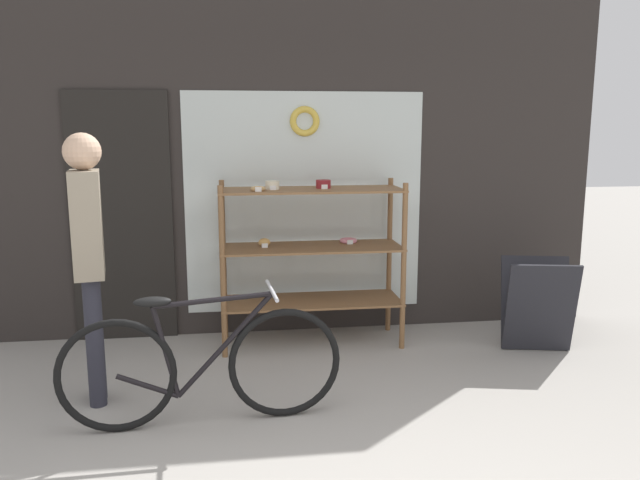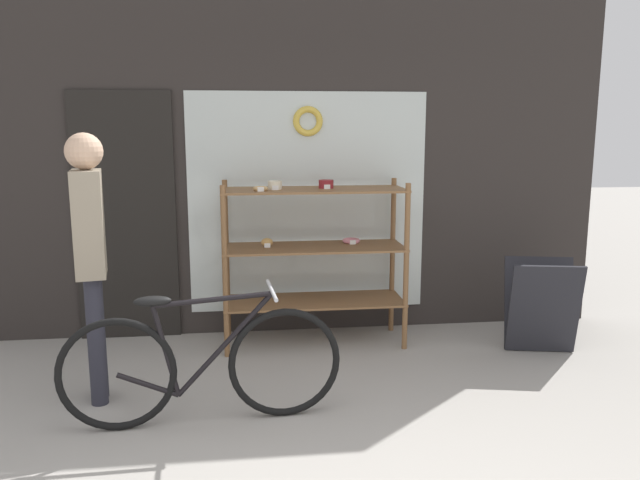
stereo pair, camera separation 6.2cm
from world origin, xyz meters
name	(u,v)px [view 2 (the right image)]	position (x,y,z in m)	size (l,w,h in m)	color
storefront_facade	(280,152)	(-0.04, 3.02, 1.59)	(5.65, 0.13, 3.26)	#2D2826
display_case	(313,247)	(0.21, 2.63, 0.82)	(1.49, 0.52, 1.38)	brown
bicycle	(202,365)	(-0.63, 1.26, 0.38)	(1.71, 0.46, 0.84)	black
sandwich_board	(541,306)	(2.01, 2.19, 0.38)	(0.61, 0.48, 0.75)	#232328
pedestrian	(90,245)	(-1.34, 1.67, 1.06)	(0.23, 0.35, 1.77)	#282833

